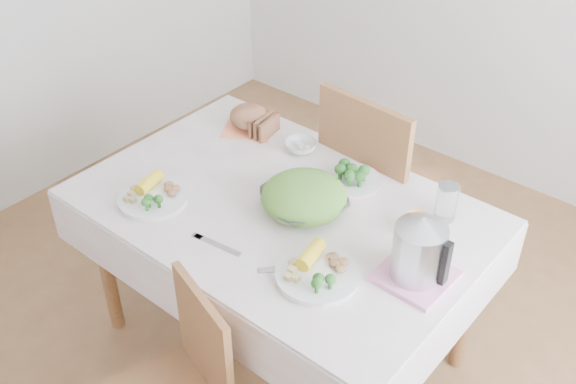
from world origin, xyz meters
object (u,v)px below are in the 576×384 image
Objects in this scene: dining_table at (281,280)px; electric_kettle at (419,250)px; chair_far at (387,197)px; dinner_plate_right at (318,275)px; dinner_plate_left at (153,199)px; salad_bowl at (304,203)px; yellow_mug at (418,225)px.

electric_kettle is (0.59, -0.02, 0.51)m from dining_table.
chair_far is 0.96m from dinner_plate_right.
dining_table is 5.00× the size of dinner_plate_right.
dinner_plate_left is at bearing -143.28° from dining_table.
salad_bowl is (0.01, -0.62, 0.33)m from chair_far.
dining_table is at bearing 147.37° from dinner_plate_right.
dining_table is 5.25× the size of dinner_plate_left.
yellow_mug is (0.40, -0.47, 0.33)m from chair_far.
chair_far reaches higher than salad_bowl.
chair_far is at bearing 107.02° from dinner_plate_right.
chair_far is 0.70m from salad_bowl.
chair_far is 3.89× the size of dinner_plate_left.
chair_far is 0.70m from yellow_mug.
dining_table is 14.55× the size of yellow_mug.
salad_bowl reaches higher than dinner_plate_right.
dinner_plate_left is at bearing 67.75° from chair_far.
dinner_plate_right is at bearing -135.48° from electric_kettle.
dinner_plate_right is (0.35, -0.22, 0.40)m from dining_table.
dinner_plate_left is at bearing -151.60° from yellow_mug.
salad_bowl is 0.36m from dinner_plate_right.
yellow_mug is 0.24m from electric_kettle.
chair_far is at bearing 132.19° from electric_kettle.
electric_kettle is (0.11, -0.20, 0.08)m from yellow_mug.
dining_table is at bearing -162.29° from salad_bowl.
dining_table is 0.66m from chair_far.
dinner_plate_left is (-0.47, -0.31, -0.03)m from salad_bowl.
dinner_plate_left is 0.98m from yellow_mug.
salad_bowl is 0.51m from electric_kettle.
salad_bowl is 0.57m from dinner_plate_left.
dinner_plate_left is 0.95× the size of dinner_plate_right.
yellow_mug reaches higher than salad_bowl.
electric_kettle is (0.51, -0.67, 0.42)m from chair_far.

